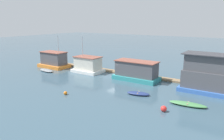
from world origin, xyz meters
name	(u,v)px	position (x,y,z in m)	size (l,w,h in m)	color
ground_plane	(115,77)	(0.00, 0.00, 0.00)	(200.00, 200.00, 0.00)	#385160
dock_walkway	(123,73)	(0.00, 2.78, 0.15)	(42.40, 1.43, 0.30)	#846B4C
houseboat_orange	(54,60)	(-14.77, -0.38, 1.47)	(6.20, 3.67, 6.57)	orange
houseboat_white	(88,65)	(-6.18, 0.16, 1.37)	(5.52, 3.70, 6.68)	white
houseboat_teal	(136,71)	(3.92, 0.19, 1.49)	(7.35, 3.41, 3.17)	teal
houseboat_blue	(207,74)	(14.55, 0.21, 2.41)	(6.79, 4.13, 5.22)	#3866B7
dinghy_grey	(46,70)	(-13.14, -3.77, 0.19)	(3.94, 1.97, 0.39)	gray
dinghy_navy	(138,93)	(7.52, -6.13, 0.20)	(3.17, 1.84, 0.39)	navy
dinghy_green	(188,104)	(13.91, -6.33, 0.20)	(4.29, 1.62, 0.40)	#47844C
mooring_post_far_left	(85,66)	(-8.28, 1.81, 0.60)	(0.30, 0.30, 1.20)	#846B4C
mooring_post_far_right	(59,60)	(-15.54, 1.81, 1.03)	(0.24, 0.24, 2.06)	brown
buoy_orange	(65,93)	(-0.46, -11.34, 0.23)	(0.47, 0.47, 0.47)	orange
buoy_red	(164,109)	(12.19, -9.40, 0.33)	(0.65, 0.65, 0.65)	red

